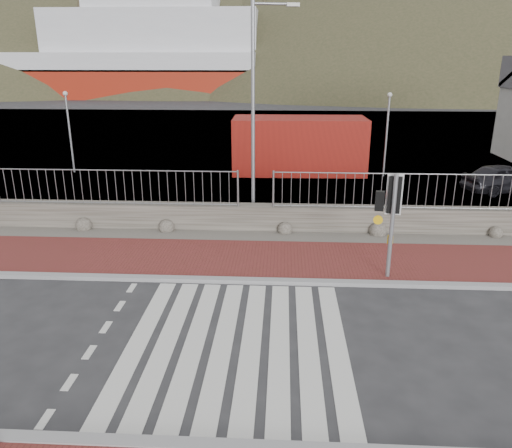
# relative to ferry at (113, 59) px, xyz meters

# --- Properties ---
(ground) EXTENTS (220.00, 220.00, 0.00)m
(ground) POSITION_rel_ferry_xyz_m (24.65, -67.90, -5.36)
(ground) COLOR #28282B
(ground) RESTS_ON ground
(sidewalk_far) EXTENTS (40.00, 3.00, 0.08)m
(sidewalk_far) POSITION_rel_ferry_xyz_m (24.65, -63.40, -5.32)
(sidewalk_far) COLOR maroon
(sidewalk_far) RESTS_ON ground
(kerb_near) EXTENTS (40.00, 0.25, 0.12)m
(kerb_near) POSITION_rel_ferry_xyz_m (24.65, -70.90, -5.31)
(kerb_near) COLOR gray
(kerb_near) RESTS_ON ground
(kerb_far) EXTENTS (40.00, 0.25, 0.12)m
(kerb_far) POSITION_rel_ferry_xyz_m (24.65, -64.90, -5.31)
(kerb_far) COLOR gray
(kerb_far) RESTS_ON ground
(zebra_crossing) EXTENTS (4.62, 5.60, 0.01)m
(zebra_crossing) POSITION_rel_ferry_xyz_m (24.65, -67.90, -5.36)
(zebra_crossing) COLOR silver
(zebra_crossing) RESTS_ON ground
(gravel_strip) EXTENTS (40.00, 1.50, 0.06)m
(gravel_strip) POSITION_rel_ferry_xyz_m (24.65, -61.40, -5.33)
(gravel_strip) COLOR #59544C
(gravel_strip) RESTS_ON ground
(stone_wall) EXTENTS (40.00, 0.60, 0.90)m
(stone_wall) POSITION_rel_ferry_xyz_m (24.65, -60.60, -4.91)
(stone_wall) COLOR #49443C
(stone_wall) RESTS_ON ground
(railing) EXTENTS (18.07, 0.07, 1.22)m
(railing) POSITION_rel_ferry_xyz_m (24.65, -60.75, -3.54)
(railing) COLOR gray
(railing) RESTS_ON stone_wall
(quay) EXTENTS (120.00, 40.00, 0.50)m
(quay) POSITION_rel_ferry_xyz_m (24.65, -40.00, -5.36)
(quay) COLOR #4C4C4F
(quay) RESTS_ON ground
(water) EXTENTS (220.00, 50.00, 0.05)m
(water) POSITION_rel_ferry_xyz_m (24.65, -5.00, -5.36)
(water) COLOR #3F4C54
(water) RESTS_ON ground
(ferry) EXTENTS (50.00, 16.00, 20.00)m
(ferry) POSITION_rel_ferry_xyz_m (0.00, 0.00, 0.00)
(ferry) COLOR maroon
(ferry) RESTS_ON ground
(hills_backdrop) EXTENTS (254.00, 90.00, 100.00)m
(hills_backdrop) POSITION_rel_ferry_xyz_m (31.40, 20.00, -28.42)
(hills_backdrop) COLOR #30321E
(hills_backdrop) RESTS_ON ground
(traffic_signal_far) EXTENTS (0.71, 0.31, 2.92)m
(traffic_signal_far) POSITION_rel_ferry_xyz_m (28.42, -64.44, -3.25)
(traffic_signal_far) COLOR gray
(traffic_signal_far) RESTS_ON ground
(streetlight) EXTENTS (1.57, 0.48, 7.46)m
(streetlight) POSITION_rel_ferry_xyz_m (24.64, -59.77, -1.16)
(streetlight) COLOR gray
(streetlight) RESTS_ON ground
(shipping_container) EXTENTS (6.80, 2.95, 2.81)m
(shipping_container) POSITION_rel_ferry_xyz_m (26.37, -51.29, -3.96)
(shipping_container) COLOR maroon
(shipping_container) RESTS_ON ground
(car_a) EXTENTS (4.02, 2.51, 1.28)m
(car_a) POSITION_rel_ferry_xyz_m (35.41, -54.90, -4.72)
(car_a) COLOR black
(car_a) RESTS_ON ground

